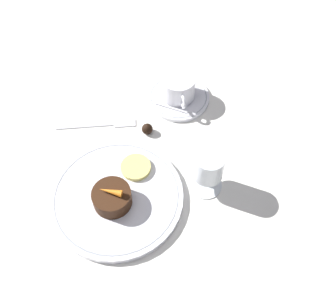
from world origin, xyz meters
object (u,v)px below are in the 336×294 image
object	(u,v)px
wine_glass	(208,168)
dessert_cake	(112,198)
coffee_cup	(178,87)
fork	(105,124)
dinner_plate	(117,197)

from	to	relation	value
wine_glass	dessert_cake	world-z (taller)	wine_glass
coffee_cup	wine_glass	size ratio (longest dim) A/B	0.98
fork	dessert_cake	bearing A→B (deg)	-1.85
coffee_cup	fork	distance (m)	0.19
coffee_cup	fork	world-z (taller)	coffee_cup
dessert_cake	dinner_plate	bearing A→B (deg)	147.35
fork	dinner_plate	bearing A→B (deg)	0.46
coffee_cup	fork	size ratio (longest dim) A/B	0.57
wine_glass	fork	world-z (taller)	wine_glass
dessert_cake	wine_glass	bearing A→B (deg)	91.90
wine_glass	dessert_cake	bearing A→B (deg)	-88.10
wine_glass	fork	size ratio (longest dim) A/B	0.59
dinner_plate	coffee_cup	bearing A→B (deg)	142.91
coffee_cup	dessert_cake	world-z (taller)	coffee_cup
coffee_cup	wine_glass	distance (m)	0.25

